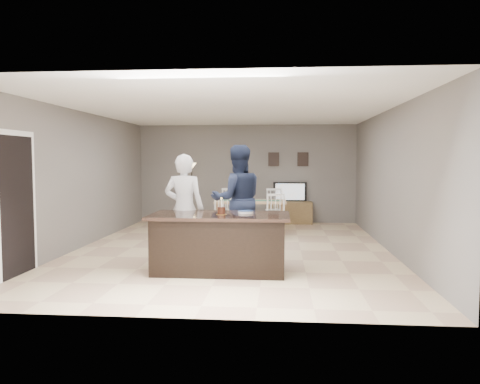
# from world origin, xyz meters

# --- Properties ---
(floor) EXTENTS (8.00, 8.00, 0.00)m
(floor) POSITION_xyz_m (0.00, 0.00, 0.00)
(floor) COLOR #D8B88A
(floor) RESTS_ON ground
(room_shell) EXTENTS (8.00, 8.00, 8.00)m
(room_shell) POSITION_xyz_m (0.00, 0.00, 1.68)
(room_shell) COLOR slate
(room_shell) RESTS_ON floor
(kitchen_island) EXTENTS (2.15, 1.10, 0.90)m
(kitchen_island) POSITION_xyz_m (0.00, -1.80, 0.45)
(kitchen_island) COLOR black
(kitchen_island) RESTS_ON floor
(tv_console) EXTENTS (1.20, 0.40, 0.60)m
(tv_console) POSITION_xyz_m (1.20, 3.77, 0.30)
(tv_console) COLOR brown
(tv_console) RESTS_ON floor
(television) EXTENTS (0.91, 0.12, 0.53)m
(television) POSITION_xyz_m (1.20, 3.84, 0.86)
(television) COLOR black
(television) RESTS_ON tv_console
(tv_screen_glow) EXTENTS (0.78, 0.00, 0.78)m
(tv_screen_glow) POSITION_xyz_m (1.20, 3.76, 0.87)
(tv_screen_glow) COLOR orange
(tv_screen_glow) RESTS_ON tv_console
(picture_frames) EXTENTS (1.10, 0.02, 0.38)m
(picture_frames) POSITION_xyz_m (1.15, 3.98, 1.75)
(picture_frames) COLOR black
(picture_frames) RESTS_ON room_shell
(doorway) EXTENTS (0.00, 2.10, 2.65)m
(doorway) POSITION_xyz_m (-2.99, -2.30, 1.26)
(doorway) COLOR black
(doorway) RESTS_ON floor
(woman) EXTENTS (0.69, 0.47, 1.84)m
(woman) POSITION_xyz_m (-0.68, -1.25, 0.92)
(woman) COLOR silver
(woman) RESTS_ON floor
(man) EXTENTS (1.15, 1.00, 2.01)m
(man) POSITION_xyz_m (0.15, -0.45, 1.01)
(man) COLOR #181F35
(man) RESTS_ON floor
(birthday_cake) EXTENTS (0.17, 0.17, 0.26)m
(birthday_cake) POSITION_xyz_m (0.03, -1.84, 0.96)
(birthday_cake) COLOR gold
(birthday_cake) RESTS_ON kitchen_island
(plate_stack) EXTENTS (0.25, 0.25, 0.04)m
(plate_stack) POSITION_xyz_m (0.39, -1.64, 0.92)
(plate_stack) COLOR white
(plate_stack) RESTS_ON kitchen_island
(dining_table) EXTENTS (1.69, 1.92, 1.01)m
(dining_table) POSITION_xyz_m (0.24, 1.99, 0.64)
(dining_table) COLOR tan
(dining_table) RESTS_ON floor
(floor_lamp) EXTENTS (0.25, 0.25, 1.65)m
(floor_lamp) POSITION_xyz_m (-1.42, 3.34, 1.28)
(floor_lamp) COLOR black
(floor_lamp) RESTS_ON floor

